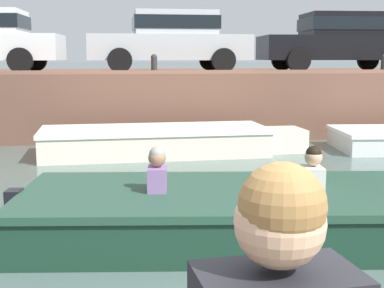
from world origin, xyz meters
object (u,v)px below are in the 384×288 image
Objects in this scene: mooring_bollard_east at (384,63)px; car_centre_silver at (171,39)px; boat_moored_central_cream at (166,141)px; motorboat_passing at (267,213)px; mooring_bollard_mid at (154,63)px; car_right_inner_black at (339,40)px.

car_centre_silver is at bearing 161.14° from mooring_bollard_east.
boat_moored_central_cream is 4.05m from car_centre_silver.
mooring_bollard_mid is at bearing 97.34° from motorboat_passing.
motorboat_passing is 7.14m from mooring_bollard_mid.
car_right_inner_black reaches higher than mooring_bollard_mid.
motorboat_passing is 8.90m from car_centre_silver.
motorboat_passing is 1.44× the size of car_right_inner_black.
boat_moored_central_cream is at bearing -162.64° from mooring_bollard_east.
mooring_bollard_east is (5.54, 0.00, 0.00)m from mooring_bollard_mid.
mooring_bollard_mid is 5.54m from mooring_bollard_east.
car_right_inner_black is 9.29× the size of mooring_bollard_east.
car_centre_silver is at bearing 92.47° from motorboat_passing.
motorboat_passing is 13.43× the size of mooring_bollard_mid.
mooring_bollard_east is at bearing -74.48° from car_right_inner_black.
boat_moored_central_cream is 5.87m from mooring_bollard_east.
car_right_inner_black is (4.18, 8.62, 2.16)m from motorboat_passing.
car_right_inner_black is 5.38m from mooring_bollard_mid.
car_right_inner_black is at bearing 105.52° from mooring_bollard_east.
car_right_inner_black reaches higher than motorboat_passing.
mooring_bollard_east is at bearing 0.00° from mooring_bollard_mid.
car_centre_silver reaches higher than mooring_bollard_mid.
car_centre_silver is 4.55m from car_right_inner_black.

